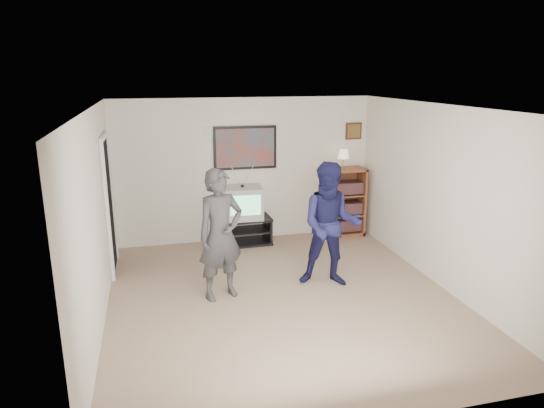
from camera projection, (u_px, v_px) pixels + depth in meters
name	position (u px, v px, depth m)	size (l,w,h in m)	color
room_shell	(276.00, 201.00, 6.45)	(4.51, 5.00, 2.51)	#77604B
media_stand	(243.00, 231.00, 8.45)	(0.96, 0.55, 0.47)	black
crt_television	(243.00, 202.00, 8.32)	(0.65, 0.55, 0.55)	#A7A8A3
bookshelf	(343.00, 202.00, 8.83)	(0.76, 0.43, 1.24)	brown
table_lamp	(343.00, 159.00, 8.67)	(0.21, 0.21, 0.34)	beige
person_tall	(221.00, 235.00, 6.28)	(0.64, 0.42, 1.74)	#363639
person_short	(331.00, 225.00, 6.66)	(0.85, 0.66, 1.75)	#181842
controller_left	(216.00, 212.00, 6.39)	(0.03, 0.12, 0.03)	white
controller_right	(325.00, 216.00, 6.81)	(0.03, 0.11, 0.03)	white
poster	(245.00, 148.00, 8.33)	(1.10, 0.03, 0.75)	black
air_vent	(213.00, 131.00, 8.13)	(0.28, 0.02, 0.14)	white
small_picture	(354.00, 131.00, 8.75)	(0.30, 0.03, 0.30)	#3E2113
doorway	(109.00, 206.00, 7.16)	(0.03, 0.85, 2.00)	black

